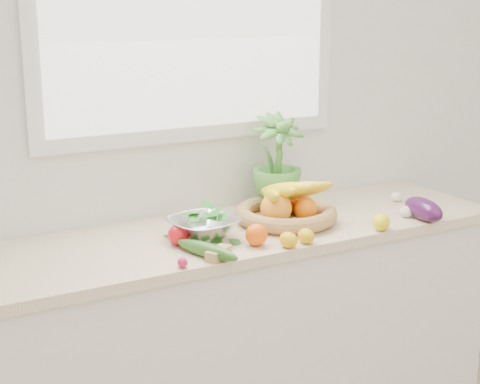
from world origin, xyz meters
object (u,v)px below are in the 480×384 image
cucumber (207,250)px  fruit_basket (285,208)px  eggplant (423,209)px  apple (178,235)px  colander_with_spinach (203,222)px  potted_herb (277,160)px

cucumber → fruit_basket: size_ratio=0.55×
eggplant → fruit_basket: bearing=154.4°
apple → colander_with_spinach: size_ratio=0.26×
eggplant → apple: bearing=169.2°
eggplant → potted_herb: potted_herb is taller
eggplant → fruit_basket: (-0.50, 0.24, 0.01)m
cucumber → colander_with_spinach: 0.20m
eggplant → potted_herb: bearing=136.9°
potted_herb → fruit_basket: potted_herb is taller
eggplant → potted_herb: (-0.43, 0.41, 0.16)m
apple → cucumber: 0.17m
apple → cucumber: bearing=-78.0°
apple → colander_with_spinach: 0.11m
eggplant → fruit_basket: size_ratio=0.44×
potted_herb → fruit_basket: size_ratio=0.76×
cucumber → fruit_basket: fruit_basket is taller
potted_herb → colander_with_spinach: (-0.44, -0.20, -0.14)m
cucumber → colander_with_spinach: size_ratio=0.96×
colander_with_spinach → potted_herb: bearing=25.0°
fruit_basket → cucumber: bearing=-154.7°
eggplant → colander_with_spinach: colander_with_spinach is taller
fruit_basket → colander_with_spinach: 0.38m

